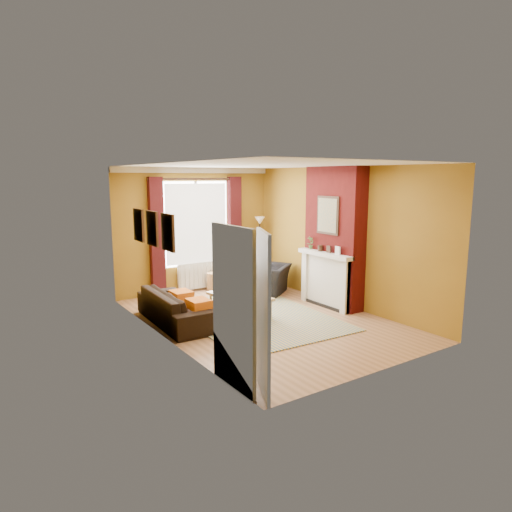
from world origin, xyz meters
The scene contains 12 objects.
ground centered at (0.00, 0.00, 0.00)m, with size 5.50×5.50×0.00m, color brown.
room_walls centered at (0.64, 0.28, 1.38)m, with size 3.82×5.54×2.83m.
striped_rug centered at (-0.06, 0.22, 0.01)m, with size 2.59×3.49×0.02m.
sofa centered at (-1.42, 0.70, 0.29)m, with size 2.02×0.79×0.59m, color black.
armchair centered at (1.17, 1.51, 0.32)m, with size 0.99×0.87×0.65m, color black.
coffee_table centered at (-0.27, 0.39, 0.37)m, with size 0.82×1.34×0.42m.
wicker_stool centered at (0.27, 2.40, 0.21)m, with size 0.37×0.37×0.42m.
floor_lamp centered at (1.55, 2.40, 1.30)m, with size 0.30×0.30×1.65m.
book_a centered at (-0.40, 0.07, 0.43)m, with size 0.21×0.28×0.03m, color #999999.
book_b centered at (-0.32, 0.73, 0.43)m, with size 0.19×0.26×0.02m, color #999999.
mug centered at (-0.04, 0.34, 0.46)m, with size 0.09×0.09×0.09m, color #999999.
tv_remote centered at (-0.32, 0.53, 0.43)m, with size 0.11×0.15×0.02m.
Camera 1 is at (-4.62, -6.65, 2.59)m, focal length 32.00 mm.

